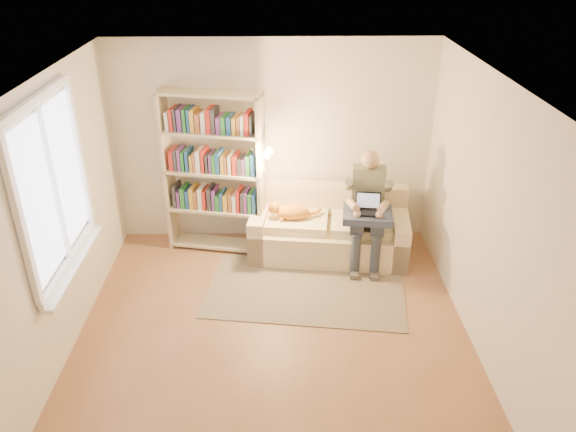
{
  "coord_description": "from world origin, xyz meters",
  "views": [
    {
      "loc": [
        0.06,
        -4.45,
        3.73
      ],
      "look_at": [
        0.17,
        1.0,
        0.91
      ],
      "focal_mm": 35.0,
      "sensor_mm": 36.0,
      "label": 1
    }
  ],
  "objects_px": {
    "cat": "(291,211)",
    "laptop": "(367,207)",
    "sofa": "(329,232)",
    "person": "(368,203)",
    "bookshelf": "(214,166)"
  },
  "relations": [
    {
      "from": "cat",
      "to": "laptop",
      "type": "height_order",
      "value": "laptop"
    },
    {
      "from": "sofa",
      "to": "person",
      "type": "height_order",
      "value": "person"
    },
    {
      "from": "sofa",
      "to": "laptop",
      "type": "bearing_deg",
      "value": -32.02
    },
    {
      "from": "laptop",
      "to": "bookshelf",
      "type": "xyz_separation_m",
      "value": [
        -1.82,
        0.48,
        0.33
      ]
    },
    {
      "from": "sofa",
      "to": "cat",
      "type": "distance_m",
      "value": 0.58
    },
    {
      "from": "sofa",
      "to": "laptop",
      "type": "height_order",
      "value": "laptop"
    },
    {
      "from": "cat",
      "to": "laptop",
      "type": "distance_m",
      "value": 0.94
    },
    {
      "from": "cat",
      "to": "laptop",
      "type": "xyz_separation_m",
      "value": [
        0.88,
        -0.26,
        0.19
      ]
    },
    {
      "from": "bookshelf",
      "to": "sofa",
      "type": "bearing_deg",
      "value": 4.85
    },
    {
      "from": "person",
      "to": "laptop",
      "type": "relative_size",
      "value": 4.37
    },
    {
      "from": "person",
      "to": "laptop",
      "type": "xyz_separation_m",
      "value": [
        -0.03,
        -0.12,
        0.02
      ]
    },
    {
      "from": "person",
      "to": "bookshelf",
      "type": "xyz_separation_m",
      "value": [
        -1.84,
        0.36,
        0.35
      ]
    },
    {
      "from": "cat",
      "to": "sofa",
      "type": "bearing_deg",
      "value": 14.8
    },
    {
      "from": "sofa",
      "to": "person",
      "type": "xyz_separation_m",
      "value": [
        0.43,
        -0.2,
        0.49
      ]
    },
    {
      "from": "sofa",
      "to": "person",
      "type": "bearing_deg",
      "value": -18.4
    }
  ]
}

